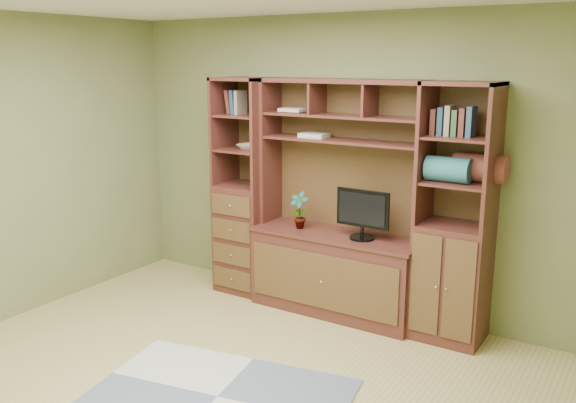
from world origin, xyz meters
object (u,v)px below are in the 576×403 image
Objects in this scene: left_tower at (245,187)px; right_tower at (455,215)px; monitor at (363,205)px; center_hutch at (336,200)px.

left_tower and right_tower have the same top height.
left_tower is 1.27m from monitor.
right_tower is at bearing 0.00° from left_tower.
right_tower is 3.53× the size of monitor.
center_hutch is 3.53× the size of monitor.
monitor is at bearing -174.34° from right_tower.
center_hutch and left_tower have the same top height.
center_hutch is 1.03m from right_tower.
center_hutch is 1.00× the size of left_tower.
left_tower reaches higher than monitor.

